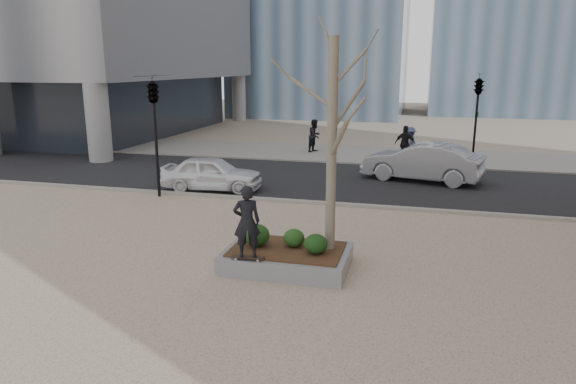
% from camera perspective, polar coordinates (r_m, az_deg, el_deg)
% --- Properties ---
extents(ground, '(120.00, 120.00, 0.00)m').
position_cam_1_polar(ground, '(13.07, -4.38, -7.88)').
color(ground, tan).
rests_on(ground, ground).
extents(street, '(60.00, 8.00, 0.02)m').
position_cam_1_polar(street, '(22.36, 3.93, 1.37)').
color(street, black).
rests_on(street, ground).
extents(far_sidewalk, '(60.00, 6.00, 0.02)m').
position_cam_1_polar(far_sidewalk, '(29.15, 6.51, 4.25)').
color(far_sidewalk, gray).
rests_on(far_sidewalk, ground).
extents(planter, '(3.00, 2.00, 0.45)m').
position_cam_1_polar(planter, '(12.72, -0.09, -7.39)').
color(planter, gray).
rests_on(planter, ground).
extents(planter_mulch, '(2.70, 1.70, 0.04)m').
position_cam_1_polar(planter_mulch, '(12.63, -0.09, -6.35)').
color(planter_mulch, '#382314').
rests_on(planter_mulch, planter).
extents(sycamore_tree, '(2.80, 2.80, 6.60)m').
position_cam_1_polar(sycamore_tree, '(11.98, 4.96, 8.81)').
color(sycamore_tree, gray).
rests_on(sycamore_tree, planter_mulch).
extents(shrub_left, '(0.64, 0.64, 0.55)m').
position_cam_1_polar(shrub_left, '(12.74, -3.50, -4.80)').
color(shrub_left, '#1A3A12').
rests_on(shrub_left, planter_mulch).
extents(shrub_middle, '(0.52, 0.52, 0.44)m').
position_cam_1_polar(shrub_middle, '(12.67, 0.66, -5.12)').
color(shrub_middle, '#133E14').
rests_on(shrub_middle, planter_mulch).
extents(shrub_right, '(0.56, 0.56, 0.47)m').
position_cam_1_polar(shrub_right, '(12.23, 3.11, -5.78)').
color(shrub_right, '#173210').
rests_on(shrub_right, planter_mulch).
extents(skateboard, '(0.80, 0.27, 0.08)m').
position_cam_1_polar(skateboard, '(12.04, -4.53, -7.34)').
color(skateboard, black).
rests_on(skateboard, planter).
extents(skateboarder, '(0.73, 0.61, 1.70)m').
position_cam_1_polar(skateboarder, '(11.75, -4.61, -3.31)').
color(skateboarder, black).
rests_on(skateboarder, skateboard).
extents(police_car, '(4.11, 2.00, 1.35)m').
position_cam_1_polar(police_car, '(20.52, -8.46, 2.07)').
color(police_car, white).
rests_on(police_car, street).
extents(car_silver, '(5.27, 2.89, 1.65)m').
position_cam_1_polar(car_silver, '(22.64, 14.68, 3.26)').
color(car_silver, gray).
rests_on(car_silver, street).
extents(pedestrian_a, '(0.98, 1.09, 1.85)m').
position_cam_1_polar(pedestrian_a, '(29.48, 3.00, 6.27)').
color(pedestrian_a, black).
rests_on(pedestrian_a, far_sidewalk).
extents(pedestrian_b, '(0.65, 1.11, 1.70)m').
position_cam_1_polar(pedestrian_b, '(27.87, 13.42, 5.32)').
color(pedestrian_b, '#404D74').
rests_on(pedestrian_b, far_sidewalk).
extents(pedestrian_c, '(1.18, 0.74, 1.86)m').
position_cam_1_polar(pedestrian_c, '(26.92, 12.89, 5.24)').
color(pedestrian_c, black).
rests_on(pedestrian_c, far_sidewalk).
extents(traffic_light_near, '(0.60, 2.48, 4.50)m').
position_cam_1_polar(traffic_light_near, '(19.70, -14.47, 5.89)').
color(traffic_light_near, black).
rests_on(traffic_light_near, ground).
extents(traffic_light_far, '(0.60, 2.48, 4.50)m').
position_cam_1_polar(traffic_light_far, '(26.31, 20.14, 7.39)').
color(traffic_light_far, black).
rests_on(traffic_light_far, ground).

